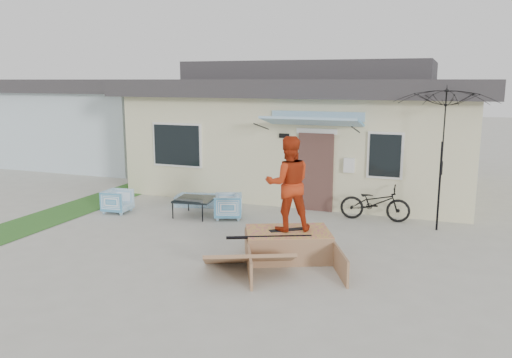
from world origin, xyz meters
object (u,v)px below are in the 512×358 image
(skateboard, at_px, (288,229))
(armchair_left, at_px, (118,200))
(coffee_table, at_px, (195,207))
(skate_ramp, at_px, (288,244))
(skater, at_px, (288,182))
(loveseat, at_px, (201,196))
(bicycle, at_px, (375,199))
(patio_umbrella, at_px, (441,157))
(armchair_right, at_px, (228,205))

(skateboard, bearing_deg, armchair_left, 125.14)
(armchair_left, xyz_separation_m, skateboard, (5.30, -1.75, 0.23))
(coffee_table, bearing_deg, armchair_left, -169.43)
(armchair_left, bearing_deg, skate_ramp, -114.36)
(armchair_left, relative_size, skater, 0.36)
(loveseat, relative_size, bicycle, 0.82)
(loveseat, height_order, armchair_left, armchair_left)
(bicycle, height_order, skateboard, bicycle)
(bicycle, xyz_separation_m, skateboard, (-1.24, -3.38, 0.01))
(coffee_table, bearing_deg, bicycle, 15.57)
(coffee_table, xyz_separation_m, patio_umbrella, (5.92, 0.89, 1.52))
(patio_umbrella, bearing_deg, armchair_right, -170.96)
(coffee_table, bearing_deg, loveseat, 109.20)
(coffee_table, xyz_separation_m, skater, (3.19, -2.15, 1.29))
(coffee_table, relative_size, skate_ramp, 0.43)
(armchair_right, distance_m, skateboard, 3.21)
(armchair_right, height_order, skateboard, armchair_right)
(armchair_left, distance_m, coffee_table, 2.15)
(coffee_table, bearing_deg, skateboard, -33.99)
(loveseat, xyz_separation_m, skate_ramp, (3.57, -3.23, -0.00))
(skate_ramp, bearing_deg, loveseat, 113.35)
(armchair_left, xyz_separation_m, skate_ramp, (5.32, -1.80, -0.07))
(patio_umbrella, height_order, skater, skater)
(bicycle, xyz_separation_m, skate_ramp, (-1.22, -3.43, -0.28))
(armchair_left, bearing_deg, loveseat, -56.56)
(skate_ramp, distance_m, skateboard, 0.30)
(coffee_table, distance_m, skater, 4.05)
(armchair_left, bearing_deg, armchair_right, -86.45)
(armchair_left, height_order, patio_umbrella, patio_umbrella)
(armchair_right, distance_m, skater, 3.42)
(armchair_right, height_order, patio_umbrella, patio_umbrella)
(skate_ramp, xyz_separation_m, skateboard, (-0.02, 0.05, 0.30))
(coffee_table, relative_size, bicycle, 0.55)
(loveseat, relative_size, armchair_right, 2.02)
(loveseat, relative_size, skater, 0.76)
(coffee_table, height_order, skateboard, skateboard)
(bicycle, relative_size, skateboard, 2.31)
(armchair_left, height_order, skate_ramp, armchair_left)
(coffee_table, bearing_deg, patio_umbrella, 8.56)
(loveseat, height_order, coffee_table, loveseat)
(loveseat, relative_size, patio_umbrella, 0.51)
(bicycle, bearing_deg, skater, 156.61)
(bicycle, relative_size, skate_ramp, 0.79)
(loveseat, distance_m, armchair_right, 1.56)
(coffee_table, distance_m, bicycle, 4.60)
(patio_umbrella, bearing_deg, bicycle, 167.20)
(skate_ramp, bearing_deg, patio_umbrella, 24.19)
(armchair_left, xyz_separation_m, skater, (5.30, -1.75, 1.19))
(armchair_left, relative_size, bicycle, 0.39)
(armchair_left, bearing_deg, coffee_table, -85.06)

